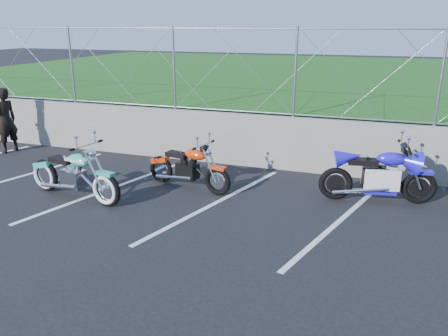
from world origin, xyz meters
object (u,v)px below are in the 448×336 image
(cruiser_turquoise, at_px, (75,176))
(person_standing, at_px, (5,120))
(naked_orange, at_px, (189,169))
(sportbike_blue, at_px, (379,177))

(cruiser_turquoise, distance_m, person_standing, 4.47)
(naked_orange, bearing_deg, sportbike_blue, 20.60)
(naked_orange, relative_size, person_standing, 1.17)
(cruiser_turquoise, xyz_separation_m, naked_orange, (1.94, 1.24, -0.03))
(person_standing, bearing_deg, naked_orange, 94.47)
(cruiser_turquoise, relative_size, person_standing, 1.35)
(naked_orange, bearing_deg, cruiser_turquoise, -134.86)
(sportbike_blue, xyz_separation_m, person_standing, (-9.58, 0.47, 0.37))
(cruiser_turquoise, distance_m, sportbike_blue, 6.00)
(naked_orange, bearing_deg, person_standing, -177.33)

